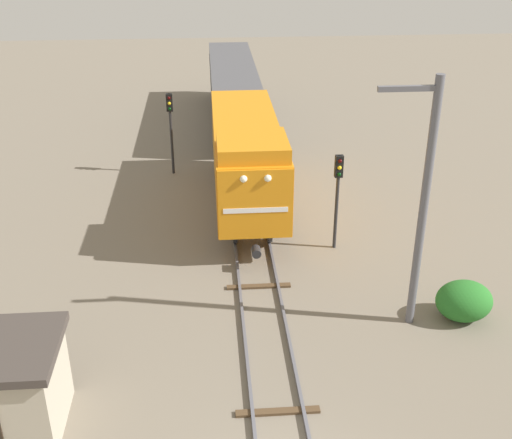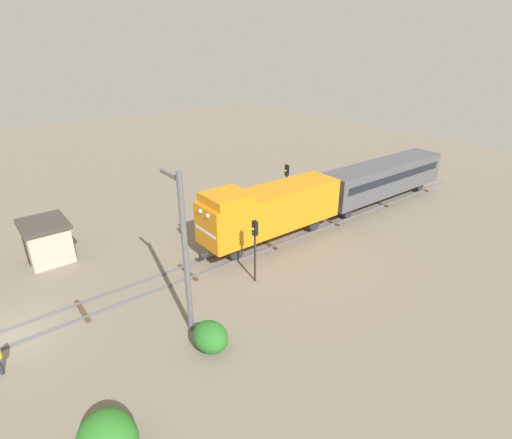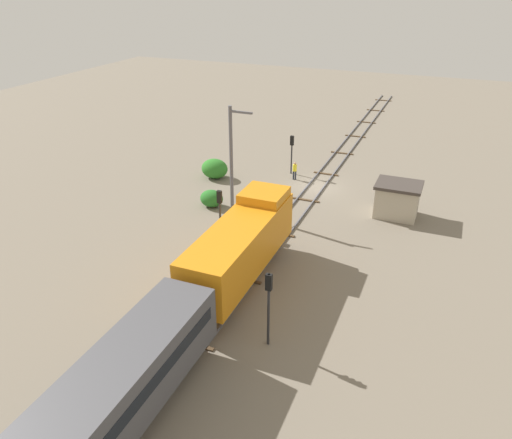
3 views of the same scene
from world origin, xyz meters
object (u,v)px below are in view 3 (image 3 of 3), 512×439
Objects in this scene: traffic_signal_far at (269,297)px; catenary_mast at (232,157)px; worker_near_track at (295,169)px; relay_hut at (397,199)px; traffic_signal_near at (292,147)px; traffic_signal_mid at (220,207)px; passenger_car_leading at (102,405)px; locomotive at (242,243)px.

traffic_signal_far is 16.65m from catenary_mast.
worker_near_track is 0.49× the size of relay_hut.
relay_hut is at bearing -162.16° from catenary_mast.
traffic_signal_far is (-6.80, 23.86, 0.37)m from traffic_signal_near.
worker_near_track is at bearing -94.18° from traffic_signal_mid.
traffic_signal_mid reaches higher than worker_near_track.
passenger_car_leading reaches higher than worker_near_track.
traffic_signal_mid is 0.48× the size of catenary_mast.
passenger_car_leading is at bearing 95.65° from traffic_signal_near.
traffic_signal_near is 2.28m from worker_near_track.
locomotive is 3.31× the size of relay_hut.
locomotive is 5.23m from traffic_signal_mid.
traffic_signal_near is 15.06m from traffic_signal_mid.
locomotive is 6.82× the size of worker_near_track.
locomotive is 19.30m from traffic_signal_near.
catenary_mast is at bearing -90.60° from worker_near_track.
traffic_signal_near is at bearing -27.82° from relay_hut.
catenary_mast is at bearing -58.99° from traffic_signal_far.
traffic_signal_far reaches higher than worker_near_track.
traffic_signal_near is 12.16m from relay_hut.
worker_near_track is at bearing -82.25° from locomotive.
locomotive reaches higher than passenger_car_leading.
catenary_mast is (2.54, 8.26, 3.53)m from worker_near_track.
worker_near_track is at bearing -75.05° from traffic_signal_far.
traffic_signal_mid reaches higher than traffic_signal_near.
passenger_car_leading is 3.43× the size of traffic_signal_mid.
catenary_mast is at bearing -77.73° from passenger_car_leading.
passenger_car_leading is at bearing 67.07° from traffic_signal_far.
relay_hut is (-7.50, -26.72, -1.13)m from passenger_car_leading.
traffic_signal_mid reaches higher than passenger_car_leading.
relay_hut is at bearing -6.79° from worker_near_track.
locomotive is 13.34m from passenger_car_leading.
traffic_signal_near is at bearing -74.09° from traffic_signal_far.
catenary_mast is (4.94, -22.72, 2.00)m from passenger_car_leading.
locomotive reaches higher than traffic_signal_far.
traffic_signal_mid is at bearing -49.43° from locomotive.
traffic_signal_near is 0.92× the size of traffic_signal_mid.
passenger_car_leading is 17.64m from traffic_signal_mid.
locomotive is at bearing 99.55° from traffic_signal_near.
catenary_mast reaches higher than locomotive.
passenger_car_leading reaches higher than relay_hut.
traffic_signal_mid is 11.24m from traffic_signal_far.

